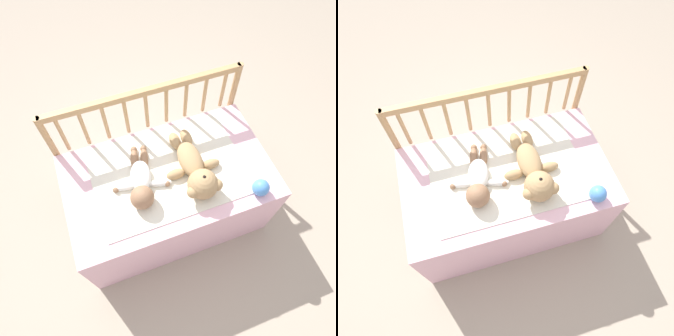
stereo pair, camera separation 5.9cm
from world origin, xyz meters
TOP-DOWN VIEW (x-y plane):
  - ground_plane at (0.00, 0.00)m, footprint 12.00×12.00m
  - crib_mattress at (0.00, 0.00)m, footprint 1.15×0.67m
  - crib_rail at (0.00, 0.36)m, footprint 1.15×0.04m
  - blanket at (0.01, 0.02)m, footprint 0.83×0.58m
  - teddy_bear at (0.13, -0.06)m, footprint 0.31×0.47m
  - baby at (-0.16, -0.02)m, footprint 0.33×0.40m
  - toy_ball at (0.41, -0.26)m, footprint 0.09×0.09m

SIDE VIEW (x-z plane):
  - ground_plane at x=0.00m, z-range 0.00..0.00m
  - crib_mattress at x=0.00m, z-range 0.00..0.54m
  - blanket at x=0.01m, z-range 0.54..0.54m
  - baby at x=-0.16m, z-range 0.52..0.64m
  - toy_ball at x=0.41m, z-range 0.54..0.63m
  - crib_rail at x=0.00m, z-range 0.17..1.02m
  - teddy_bear at x=0.13m, z-range 0.52..0.68m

